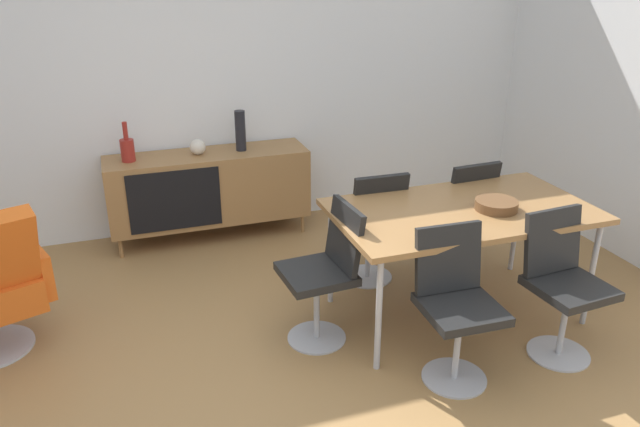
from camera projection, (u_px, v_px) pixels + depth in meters
ground_plane at (252, 421)px, 3.13m from camera, size 8.32×8.32×0.00m
wall_back at (169, 62)px, 4.85m from camera, size 6.80×0.12×2.80m
sideboard at (209, 187)px, 5.02m from camera, size 1.60×0.45×0.72m
vase_cobalt at (240, 131)px, 4.93m from camera, size 0.08×0.08×0.32m
vase_sculptural_dark at (198, 147)px, 4.87m from camera, size 0.12×0.12×0.12m
vase_ceramic_small at (127, 149)px, 4.69m from camera, size 0.10×0.10×0.31m
dining_table at (462, 215)px, 3.82m from camera, size 1.60×0.90×0.74m
wooden_bowl_on_table at (496, 205)px, 3.77m from camera, size 0.26×0.26×0.06m
dining_chair_near_window at (326, 269)px, 3.64m from camera, size 0.45×0.43×0.86m
dining_chair_back_left at (372, 222)px, 4.29m from camera, size 0.41×0.43×0.86m
dining_chair_back_right at (461, 209)px, 4.50m from camera, size 0.42×0.45×0.86m
dining_chair_front_left at (456, 300)px, 3.32m from camera, size 0.41×0.44×0.86m
dining_chair_front_right at (562, 280)px, 3.52m from camera, size 0.43×0.45×0.86m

